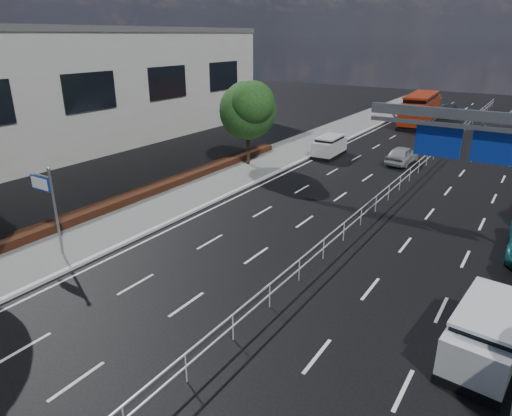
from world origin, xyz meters
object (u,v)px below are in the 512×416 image
Objects in this scene: red_bus at (420,108)px; near_car_silver at (402,155)px; near_car_dark at (448,110)px; toilet_sign at (47,195)px; silver_minivan at (488,333)px; white_minivan at (329,146)px.

red_bus reaches higher than near_car_silver.
near_car_silver is at bearing 92.67° from near_car_dark.
near_car_dark is (7.28, 51.52, -2.19)m from toilet_sign.
red_bus is at bearing -76.90° from near_car_silver.
near_car_dark is at bearing 107.77° from silver_minivan.
silver_minivan is (15.16, -21.33, 0.07)m from white_minivan.
white_minivan is at bearing 82.64° from toilet_sign.
silver_minivan is (11.01, -48.58, 0.17)m from near_car_dark.
toilet_sign reaches higher than red_bus.
near_car_silver is (5.94, 1.01, -0.14)m from white_minivan.
toilet_sign is 1.03× the size of near_car_silver.
silver_minivan reaches higher than near_car_silver.
white_minivan is 0.87× the size of silver_minivan.
red_bus is at bearing 76.03° from near_car_dark.
white_minivan reaches higher than near_car_silver.
toilet_sign reaches higher than white_minivan.
near_car_silver is 26.31m from near_car_dark.
red_bus is (5.58, 44.00, -1.15)m from toilet_sign.
near_car_silver is at bearing -83.40° from red_bus.
toilet_sign is 26.94m from near_car_silver.
white_minivan is 6.02m from near_car_silver.
toilet_sign is at bearing -101.18° from red_bus.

